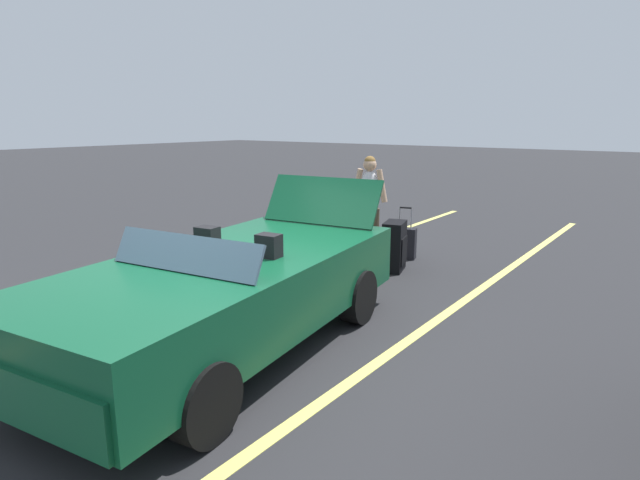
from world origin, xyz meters
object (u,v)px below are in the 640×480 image
at_px(convertible_car, 212,298).
at_px(suitcase_medium_bright, 351,253).
at_px(suitcase_large_black, 394,246).
at_px(suitcase_small_carryon, 405,243).
at_px(traveler_person, 369,201).

distance_m(convertible_car, suitcase_medium_bright, 3.15).
relative_size(suitcase_large_black, suitcase_small_carryon, 0.86).
relative_size(convertible_car, suitcase_large_black, 5.95).
height_order(suitcase_large_black, traveler_person, traveler_person).
relative_size(convertible_car, suitcase_small_carryon, 5.13).
xyz_separation_m(convertible_car, suitcase_small_carryon, (-4.38, -0.28, -0.34)).
bearing_deg(suitcase_small_carryon, convertible_car, 167.39).
bearing_deg(convertible_car, suitcase_large_black, 173.25).
bearing_deg(traveler_person, suitcase_large_black, 45.59).
bearing_deg(suitcase_small_carryon, suitcase_medium_bright, 154.19).
bearing_deg(suitcase_large_black, convertible_car, -105.46).
bearing_deg(suitcase_large_black, traveler_person, 132.76).
height_order(suitcase_medium_bright, traveler_person, traveler_person).
xyz_separation_m(suitcase_medium_bright, traveler_person, (-0.96, -0.29, 0.62)).
bearing_deg(suitcase_small_carryon, suitcase_large_black, 178.97).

